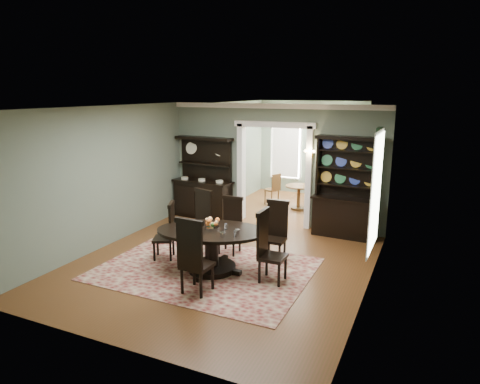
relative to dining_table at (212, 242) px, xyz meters
The scene contains 19 objects.
room 1.07m from the dining_table, 87.11° to the left, with size 5.51×6.01×3.01m.
parlor 5.91m from the dining_table, 89.83° to the left, with size 3.51×3.50×3.01m.
doorway_trim 3.46m from the dining_table, 89.70° to the left, with size 2.08×0.25×2.57m.
right_window 3.15m from the dining_table, 24.36° to the left, with size 0.15×1.47×2.12m.
wall_sconce 3.55m from the dining_table, 72.90° to the left, with size 0.27×0.21×0.21m.
rug 0.57m from the dining_table, behind, with size 3.87×2.88×0.01m, color maroon.
dining_table is the anchor object (origin of this frame).
centerpiece 0.31m from the dining_table, 87.96° to the left, with size 1.30×0.83×0.21m.
chair_far_left 1.10m from the dining_table, 130.16° to the left, with size 0.60×0.59×1.31m.
chair_far_mid 1.04m from the dining_table, 94.93° to the left, with size 0.46×0.42×1.18m.
chair_far_right 1.39m from the dining_table, 50.29° to the left, with size 0.46×0.43×1.20m.
chair_end_left 1.08m from the dining_table, behind, with size 0.55×0.56×1.17m.
chair_end_right 1.10m from the dining_table, ahead, with size 0.46×0.50×1.29m.
chair_near 1.02m from the dining_table, 79.02° to the right, with size 0.52×0.49×1.33m.
sideboard 3.58m from the dining_table, 121.57° to the left, with size 1.66×0.70×2.13m.
welsh_dresser 3.58m from the dining_table, 58.72° to the left, with size 1.51×0.61×2.31m.
parlor_table 4.81m from the dining_table, 87.39° to the left, with size 0.75×0.75×0.69m.
parlor_chair_left 5.00m from the dining_table, 96.86° to the left, with size 0.45×0.45×0.95m.
parlor_chair_right 5.00m from the dining_table, 84.02° to the left, with size 0.42×0.41×0.95m.
Camera 1 is at (3.57, -6.90, 3.30)m, focal length 32.00 mm.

